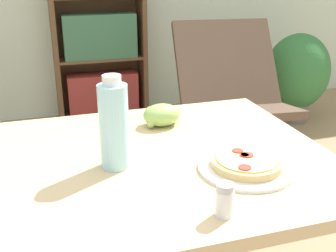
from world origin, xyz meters
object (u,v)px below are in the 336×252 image
pizza_on_plate (246,165)px  lounge_chair_far (232,116)px  drink_bottle (114,125)px  potted_plant_floor (297,75)px  grape_bunch (161,115)px  salt_shaker (224,200)px  bookshelf (99,33)px

pizza_on_plate → lounge_chair_far: 1.74m
drink_bottle → potted_plant_floor: size_ratio=0.34×
grape_bunch → lounge_chair_far: 1.49m
salt_shaker → lounge_chair_far: 1.96m
potted_plant_floor → drink_bottle: bearing=-134.4°
pizza_on_plate → drink_bottle: 0.36m
grape_bunch → salt_shaker: size_ratio=1.68×
pizza_on_plate → grape_bunch: grape_bunch is taller
lounge_chair_far → bookshelf: 1.33m
drink_bottle → bookshelf: (0.32, 2.44, -0.15)m
lounge_chair_far → drink_bottle: bearing=-119.7°
grape_bunch → potted_plant_floor: size_ratio=0.18×
drink_bottle → potted_plant_floor: (1.84, 1.88, -0.47)m
lounge_chair_far → bookshelf: size_ratio=0.59×
grape_bunch → lounge_chair_far: size_ratio=0.15×
grape_bunch → bookshelf: size_ratio=0.09×
drink_bottle → potted_plant_floor: bearing=45.6°
lounge_chair_far → salt_shaker: bearing=-109.9°
pizza_on_plate → potted_plant_floor: 2.53m
grape_bunch → potted_plant_floor: grape_bunch is taller
salt_shaker → bookshelf: bookshelf is taller
drink_bottle → bookshelf: bookshelf is taller
pizza_on_plate → salt_shaker: (-0.15, -0.18, 0.02)m
drink_bottle → salt_shaker: drink_bottle is taller
grape_bunch → potted_plant_floor: 2.34m
pizza_on_plate → grape_bunch: bearing=108.0°
pizza_on_plate → potted_plant_floor: size_ratio=0.35×
grape_bunch → drink_bottle: bearing=-128.5°
pizza_on_plate → grape_bunch: (-0.12, 0.38, 0.02)m
lounge_chair_far → potted_plant_floor: lounge_chair_far is taller
lounge_chair_far → potted_plant_floor: (0.81, 0.48, 0.10)m
lounge_chair_far → potted_plant_floor: bearing=37.7°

